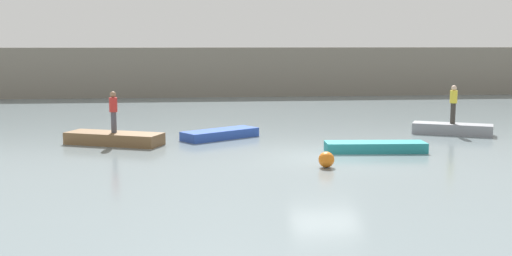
{
  "coord_description": "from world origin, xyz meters",
  "views": [
    {
      "loc": [
        -4.86,
        -21.46,
        4.07
      ],
      "look_at": [
        -2.27,
        2.48,
        0.74
      ],
      "focal_mm": 43.45,
      "sensor_mm": 36.0,
      "label": 1
    }
  ],
  "objects_px": {
    "rowboat_brown": "(114,138)",
    "person_red_shirt": "(113,110)",
    "rowboat_grey": "(452,129)",
    "person_yellow_shirt": "(453,102)",
    "mooring_buoy": "(326,160)",
    "rowboat_blue": "(220,134)",
    "rowboat_teal": "(375,147)"
  },
  "relations": [
    {
      "from": "person_red_shirt",
      "to": "rowboat_blue",
      "type": "bearing_deg",
      "value": 14.55
    },
    {
      "from": "mooring_buoy",
      "to": "rowboat_teal",
      "type": "bearing_deg",
      "value": 47.21
    },
    {
      "from": "person_red_shirt",
      "to": "person_yellow_shirt",
      "type": "bearing_deg",
      "value": 4.63
    },
    {
      "from": "rowboat_teal",
      "to": "rowboat_blue",
      "type": "bearing_deg",
      "value": 149.23
    },
    {
      "from": "person_red_shirt",
      "to": "rowboat_grey",
      "type": "bearing_deg",
      "value": 4.63
    },
    {
      "from": "person_red_shirt",
      "to": "mooring_buoy",
      "type": "relative_size",
      "value": 3.17
    },
    {
      "from": "rowboat_blue",
      "to": "rowboat_teal",
      "type": "height_order",
      "value": "rowboat_teal"
    },
    {
      "from": "rowboat_blue",
      "to": "person_red_shirt",
      "type": "relative_size",
      "value": 2.05
    },
    {
      "from": "rowboat_teal",
      "to": "mooring_buoy",
      "type": "distance_m",
      "value": 3.63
    },
    {
      "from": "rowboat_brown",
      "to": "person_red_shirt",
      "type": "height_order",
      "value": "person_red_shirt"
    },
    {
      "from": "person_yellow_shirt",
      "to": "mooring_buoy",
      "type": "bearing_deg",
      "value": -137.27
    },
    {
      "from": "person_yellow_shirt",
      "to": "mooring_buoy",
      "type": "distance_m",
      "value": 9.9
    },
    {
      "from": "rowboat_blue",
      "to": "person_yellow_shirt",
      "type": "bearing_deg",
      "value": -33.09
    },
    {
      "from": "rowboat_teal",
      "to": "mooring_buoy",
      "type": "relative_size",
      "value": 7.13
    },
    {
      "from": "rowboat_brown",
      "to": "mooring_buoy",
      "type": "relative_size",
      "value": 7.48
    },
    {
      "from": "rowboat_blue",
      "to": "rowboat_grey",
      "type": "relative_size",
      "value": 1.0
    },
    {
      "from": "rowboat_brown",
      "to": "mooring_buoy",
      "type": "bearing_deg",
      "value": -13.17
    },
    {
      "from": "rowboat_blue",
      "to": "person_yellow_shirt",
      "type": "xyz_separation_m",
      "value": [
        10.38,
        0.07,
        1.25
      ]
    },
    {
      "from": "rowboat_brown",
      "to": "person_yellow_shirt",
      "type": "xyz_separation_m",
      "value": [
        14.7,
        1.19,
        1.2
      ]
    },
    {
      "from": "rowboat_blue",
      "to": "mooring_buoy",
      "type": "xyz_separation_m",
      "value": [
        3.16,
        -6.6,
        0.07
      ]
    },
    {
      "from": "rowboat_grey",
      "to": "person_yellow_shirt",
      "type": "distance_m",
      "value": 1.2
    },
    {
      "from": "person_yellow_shirt",
      "to": "person_red_shirt",
      "type": "distance_m",
      "value": 14.75
    },
    {
      "from": "rowboat_teal",
      "to": "person_yellow_shirt",
      "type": "bearing_deg",
      "value": 44.38
    },
    {
      "from": "person_yellow_shirt",
      "to": "mooring_buoy",
      "type": "xyz_separation_m",
      "value": [
        -7.22,
        -6.67,
        -1.18
      ]
    },
    {
      "from": "rowboat_brown",
      "to": "rowboat_blue",
      "type": "relative_size",
      "value": 1.15
    },
    {
      "from": "mooring_buoy",
      "to": "person_yellow_shirt",
      "type": "bearing_deg",
      "value": 42.73
    },
    {
      "from": "person_yellow_shirt",
      "to": "person_red_shirt",
      "type": "height_order",
      "value": "person_yellow_shirt"
    },
    {
      "from": "rowboat_brown",
      "to": "rowboat_blue",
      "type": "height_order",
      "value": "rowboat_brown"
    },
    {
      "from": "rowboat_teal",
      "to": "person_yellow_shirt",
      "type": "relative_size",
      "value": 2.19
    },
    {
      "from": "rowboat_brown",
      "to": "person_yellow_shirt",
      "type": "distance_m",
      "value": 14.8
    },
    {
      "from": "rowboat_brown",
      "to": "rowboat_grey",
      "type": "bearing_deg",
      "value": 27.69
    },
    {
      "from": "rowboat_blue",
      "to": "rowboat_grey",
      "type": "height_order",
      "value": "rowboat_grey"
    }
  ]
}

